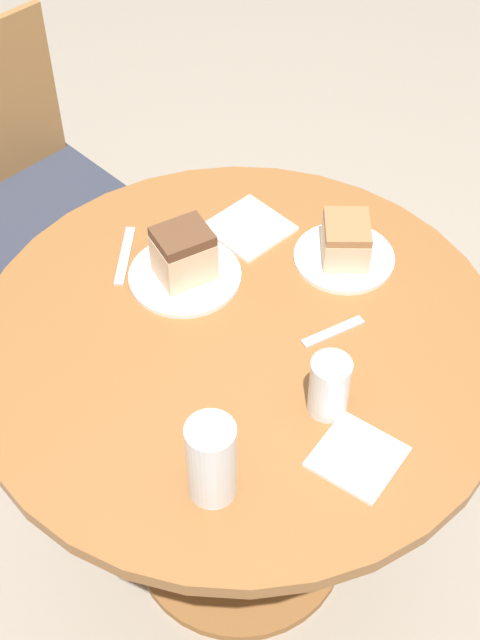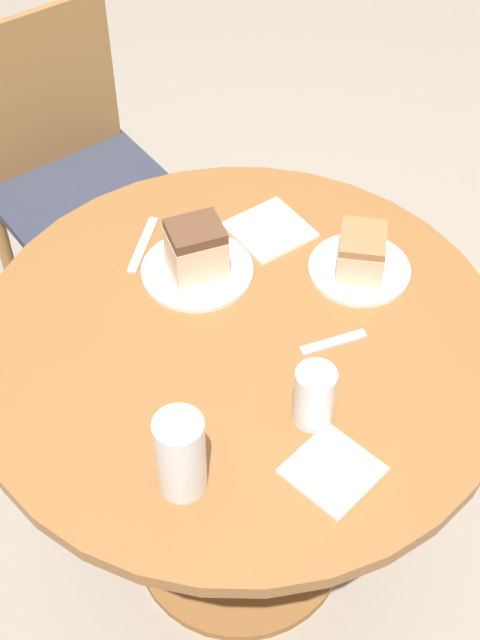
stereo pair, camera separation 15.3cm
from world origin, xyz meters
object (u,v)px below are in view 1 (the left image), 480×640
at_px(cake_slice_far, 346,240).
at_px(glass_water, 329,388).
at_px(chair, 31,200).
at_px(plate_near, 184,276).
at_px(glass_lemonade, 212,464).
at_px(plate_far, 344,257).
at_px(cake_slice_near, 182,254).

distance_m(cake_slice_far, glass_water, 0.35).
height_order(chair, plate_near, chair).
height_order(cake_slice_far, glass_water, glass_water).
relative_size(cake_slice_far, glass_lemonade, 0.85).
xyz_separation_m(chair, cake_slice_far, (0.30, -0.83, 0.32)).
xyz_separation_m(plate_near, glass_lemonade, (-0.21, -0.40, 0.06)).
bearing_deg(cake_slice_far, chair, 109.76).
height_order(plate_near, plate_far, same).
relative_size(plate_near, plate_far, 1.10).
xyz_separation_m(cake_slice_near, glass_water, (0.03, -0.39, -0.01)).
bearing_deg(cake_slice_near, glass_water, -85.91).
bearing_deg(plate_near, glass_water, -85.91).
bearing_deg(chair, glass_lemonade, -109.02).
relative_size(glass_lemonade, glass_water, 1.38).
relative_size(plate_near, cake_slice_near, 1.93).
relative_size(chair, plate_far, 4.57).
distance_m(plate_far, cake_slice_far, 0.05).
bearing_deg(cake_slice_far, plate_far, 0.00).
bearing_deg(chair, plate_far, -79.40).
height_order(glass_lemonade, glass_water, glass_lemonade).
relative_size(plate_far, cake_slice_far, 1.46).
bearing_deg(glass_lemonade, chair, 80.14).
height_order(plate_near, glass_water, glass_water).
bearing_deg(plate_far, glass_water, -134.58).
bearing_deg(cake_slice_near, glass_lemonade, -117.59).
bearing_deg(glass_lemonade, plate_far, 28.96).
relative_size(plate_near, glass_lemonade, 1.36).
xyz_separation_m(cake_slice_near, glass_lemonade, (-0.21, -0.40, 0.01)).
bearing_deg(cake_slice_near, chair, 91.75).
height_order(plate_near, glass_lemonade, glass_lemonade).
distance_m(plate_near, cake_slice_near, 0.06).
xyz_separation_m(cake_slice_far, glass_water, (-0.25, -0.25, 0.00)).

